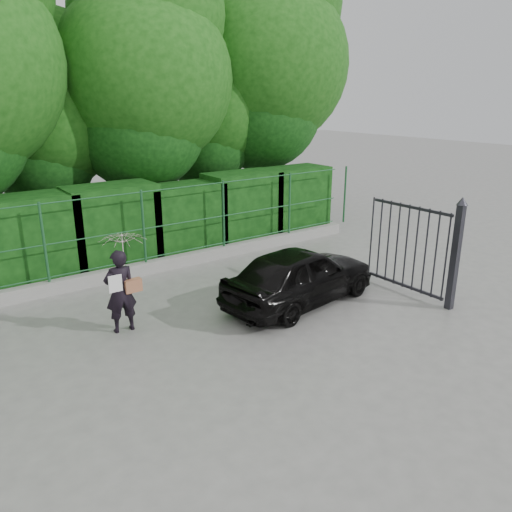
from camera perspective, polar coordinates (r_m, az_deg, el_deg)
ground at (r=8.91m, az=-2.58°, el=-10.56°), size 80.00×80.00×0.00m
kerb at (r=12.54m, az=-14.08°, el=-1.67°), size 14.00×0.25×0.30m
fence at (r=12.32m, az=-13.50°, el=3.13°), size 14.13×0.06×1.80m
hedge at (r=13.22m, az=-15.68°, el=3.10°), size 14.20×1.20×2.12m
trees at (r=15.28m, az=-16.20°, el=18.70°), size 17.10×6.15×8.08m
gate at (r=11.07m, az=19.79°, el=0.80°), size 0.22×2.33×2.36m
woman at (r=9.47m, az=-15.00°, el=-1.35°), size 0.88×0.87×1.88m
car at (r=10.57m, az=5.06°, el=-2.18°), size 3.83×1.94×1.25m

